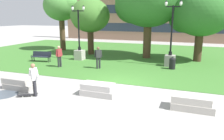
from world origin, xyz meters
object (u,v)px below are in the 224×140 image
object	(u,v)px
skateboard	(27,95)
person_bystander_near_lawn	(98,56)
lamp_post_center	(79,49)
person_bystander_far_lawn	(59,55)
trash_bin	(172,63)
concrete_block_right	(192,103)
park_bench_near_right	(41,56)
concrete_block_center	(20,83)
lamp_post_left	(170,53)
person_skateboarder	(34,78)
concrete_block_left	(98,90)

from	to	relation	value
skateboard	person_bystander_near_lawn	world-z (taller)	person_bystander_near_lawn
lamp_post_center	person_bystander_far_lawn	bearing A→B (deg)	-91.08
skateboard	trash_bin	size ratio (longest dim) A/B	1.01
lamp_post_center	trash_bin	distance (m)	8.61
concrete_block_right	park_bench_near_right	bearing A→B (deg)	153.40
person_bystander_near_lawn	person_bystander_far_lawn	xyz separation A→B (m)	(-3.15, -0.58, 0.00)
concrete_block_center	park_bench_near_right	xyz separation A→B (m)	(-3.68, 6.77, 0.23)
lamp_post_left	person_bystander_far_lawn	bearing A→B (deg)	-157.84
park_bench_near_right	person_bystander_far_lawn	distance (m)	3.13
skateboard	lamp_post_left	world-z (taller)	lamp_post_left
lamp_post_center	lamp_post_left	size ratio (longest dim) A/B	0.95
concrete_block_center	trash_bin	distance (m)	10.96
skateboard	trash_bin	distance (m)	10.80
skateboard	park_bench_near_right	size ratio (longest dim) A/B	0.52
person_skateboarder	lamp_post_center	distance (m)	9.64
person_bystander_far_lawn	trash_bin	bearing A→B (deg)	15.41
concrete_block_center	concrete_block_right	size ratio (longest dim) A/B	1.04
concrete_block_left	person_bystander_near_lawn	xyz separation A→B (m)	(-2.36, 5.45, 0.68)
trash_bin	concrete_block_left	bearing A→B (deg)	-113.14
lamp_post_left	concrete_block_right	bearing A→B (deg)	-78.20
concrete_block_left	person_bystander_far_lawn	world-z (taller)	person_bystander_far_lawn
concrete_block_left	park_bench_near_right	size ratio (longest dim) A/B	0.97
concrete_block_center	concrete_block_left	size ratio (longest dim) A/B	1.04
concrete_block_right	lamp_post_left	xyz separation A→B (m)	(-1.77, 8.48, 0.76)
lamp_post_center	trash_bin	size ratio (longest dim) A/B	5.16
concrete_block_center	lamp_post_left	world-z (taller)	lamp_post_left
concrete_block_right	person_bystander_far_lawn	xyz separation A→B (m)	(-10.09, 5.10, 0.68)
concrete_block_left	lamp_post_left	world-z (taller)	lamp_post_left
person_skateboarder	lamp_post_center	bearing A→B (deg)	104.45
trash_bin	skateboard	bearing A→B (deg)	-126.62
concrete_block_center	person_skateboarder	xyz separation A→B (m)	(1.58, -0.64, 0.66)
park_bench_near_right	lamp_post_left	size ratio (longest dim) A/B	0.36
lamp_post_left	person_bystander_near_lawn	distance (m)	5.88
lamp_post_left	person_skateboarder	bearing A→B (deg)	-121.78
lamp_post_center	concrete_block_left	bearing A→B (deg)	-56.23
concrete_block_right	park_bench_near_right	xyz separation A→B (m)	(-12.88, 6.45, 0.23)
concrete_block_center	person_skateboarder	bearing A→B (deg)	-22.05
person_skateboarder	park_bench_near_right	bearing A→B (deg)	125.37
concrete_block_right	person_bystander_near_lawn	bearing A→B (deg)	140.69
lamp_post_left	concrete_block_left	bearing A→B (deg)	-108.76
person_bystander_far_lawn	concrete_block_left	bearing A→B (deg)	-41.44
concrete_block_left	skateboard	xyz separation A→B (m)	(-3.34, -1.42, -0.22)
lamp_post_left	person_bystander_far_lawn	distance (m)	8.98
skateboard	park_bench_near_right	distance (m)	9.12
concrete_block_right	skateboard	distance (m)	8.01
concrete_block_center	lamp_post_left	xyz separation A→B (m)	(7.43, 8.80, 0.76)
person_skateboarder	lamp_post_center	world-z (taller)	lamp_post_center
skateboard	trash_bin	xyz separation A→B (m)	(6.44, 8.66, 0.42)
skateboard	person_skateboarder	bearing A→B (deg)	38.26
concrete_block_right	lamp_post_center	distance (m)	13.09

